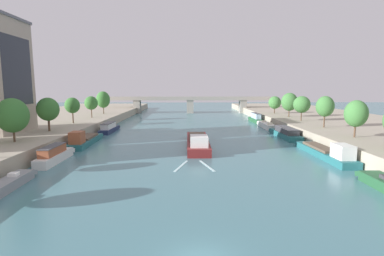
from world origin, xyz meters
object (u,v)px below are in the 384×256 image
(tree_left_distant, at_px, (103,100))
(tree_right_second, at_px, (302,105))
(moored_boat_left_midway, at_px, (109,128))
(tree_right_third, at_px, (289,102))
(moored_boat_left_upstream, at_px, (4,186))
(tree_right_by_lamp, at_px, (356,114))
(tree_right_nearest, at_px, (325,106))
(moored_boat_right_lone, at_px, (285,133))
(tree_left_nearest, at_px, (12,115))
(moored_boat_right_second, at_px, (326,152))
(bridge_far, at_px, (190,102))
(tree_right_end_of_row, at_px, (275,103))
(tree_left_past_mid, at_px, (91,103))
(moored_boat_right_near, at_px, (266,125))
(tree_left_midway, at_px, (72,105))
(moored_boat_right_gap_after, at_px, (255,118))
(moored_boat_left_near, at_px, (54,155))
(tree_left_third, at_px, (48,109))
(barge_midriver, at_px, (198,142))
(moored_boat_left_lone, at_px, (85,140))

(tree_left_distant, xyz_separation_m, tree_right_second, (56.32, -21.20, -0.40))
(moored_boat_left_midway, relative_size, tree_right_third, 1.70)
(moored_boat_left_upstream, relative_size, tree_right_third, 1.58)
(tree_right_by_lamp, bearing_deg, tree_right_nearest, 87.53)
(moored_boat_right_lone, height_order, tree_left_distant, tree_left_distant)
(tree_left_nearest, relative_size, tree_right_by_lamp, 1.08)
(tree_left_nearest, bearing_deg, moored_boat_right_second, -1.31)
(moored_boat_left_upstream, xyz_separation_m, bridge_far, (20.22, 95.10, 3.99))
(moored_boat_right_lone, bearing_deg, tree_right_third, 69.42)
(tree_right_nearest, xyz_separation_m, tree_right_end_of_row, (-0.53, 34.42, -0.93))
(tree_left_past_mid, xyz_separation_m, tree_right_third, (56.63, 1.60, 0.22))
(moored_boat_right_near, xyz_separation_m, tree_left_past_mid, (-48.50, 4.29, 5.83))
(tree_left_midway, bearing_deg, moored_boat_right_near, 10.00)
(moored_boat_right_gap_after, bearing_deg, tree_left_midway, -155.98)
(moored_boat_right_near, relative_size, tree_right_third, 1.77)
(moored_boat_right_lone, distance_m, tree_right_second, 14.13)
(tree_left_past_mid, distance_m, tree_right_nearest, 60.20)
(moored_boat_right_second, relative_size, bridge_far, 0.25)
(moored_boat_right_lone, distance_m, tree_right_nearest, 9.81)
(moored_boat_right_lone, relative_size, tree_right_third, 2.11)
(moored_boat_right_gap_after, height_order, tree_right_nearest, tree_right_nearest)
(moored_boat_right_lone, distance_m, tree_right_end_of_row, 33.80)
(moored_boat_left_upstream, relative_size, bridge_far, 0.16)
(moored_boat_left_upstream, distance_m, moored_boat_right_lone, 52.74)
(moored_boat_left_near, height_order, tree_right_by_lamp, tree_right_by_lamp)
(moored_boat_right_gap_after, height_order, bridge_far, bridge_far)
(moored_boat_right_second, height_order, tree_left_midway, tree_left_midway)
(tree_left_distant, xyz_separation_m, tree_right_end_of_row, (55.95, 0.87, -1.03))
(tree_left_third, xyz_separation_m, tree_left_distant, (-0.16, 37.88, 0.33))
(moored_boat_left_near, bearing_deg, moored_boat_left_upstream, -88.92)
(moored_boat_right_second, relative_size, tree_left_past_mid, 2.82)
(tree_left_past_mid, relative_size, tree_right_third, 0.87)
(barge_midriver, distance_m, tree_left_third, 29.95)
(barge_midriver, bearing_deg, tree_right_nearest, 17.87)
(moored_boat_right_near, bearing_deg, barge_midriver, -127.06)
(tree_left_distant, distance_m, tree_right_third, 57.79)
(moored_boat_right_lone, bearing_deg, tree_right_second, 54.92)
(tree_right_by_lamp, bearing_deg, bridge_far, 110.00)
(moored_boat_right_second, xyz_separation_m, moored_boat_right_lone, (-0.14, 18.92, 0.07))
(moored_boat_right_second, bearing_deg, barge_midriver, 157.03)
(moored_boat_left_near, bearing_deg, tree_left_midway, 105.96)
(moored_boat_right_lone, bearing_deg, tree_right_end_of_row, 77.78)
(moored_boat_right_near, relative_size, tree_left_past_mid, 2.04)
(moored_boat_right_gap_after, xyz_separation_m, tree_left_nearest, (-48.50, -46.16, 5.35))
(moored_boat_left_lone, bearing_deg, tree_left_third, 165.77)
(bridge_far, bearing_deg, tree_left_past_mid, -123.69)
(moored_boat_right_near, height_order, tree_right_third, tree_right_third)
(moored_boat_right_near, height_order, tree_left_nearest, tree_left_nearest)
(tree_left_third, distance_m, bridge_far, 73.39)
(moored_boat_left_midway, height_order, tree_left_midway, tree_left_midway)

